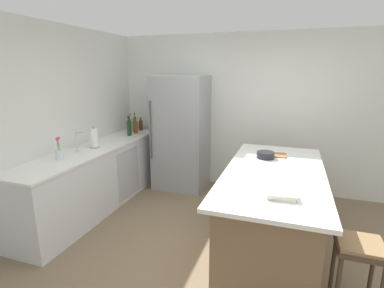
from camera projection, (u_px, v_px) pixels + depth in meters
name	position (u px, v px, depth m)	size (l,w,h in m)	color
ground_plane	(226.00, 262.00, 3.15)	(7.20, 7.20, 0.00)	#7A664C
wall_rear	(257.00, 113.00, 4.90)	(6.00, 0.10, 2.60)	silver
wall_left	(34.00, 129.00, 3.60)	(0.10, 6.00, 2.60)	silver
counter_run_left	(98.00, 177.00, 4.33)	(0.64, 2.85, 0.93)	silver
kitchen_island	(272.00, 209.00, 3.34)	(1.06, 2.28, 0.92)	#7A6047
refrigerator	(181.00, 133.00, 5.00)	(0.86, 0.73, 1.92)	#93969B
bar_stool	(359.00, 256.00, 2.35)	(0.36, 0.36, 0.68)	#473828
sink_faucet	(77.00, 141.00, 3.92)	(0.15, 0.05, 0.30)	silver
flower_vase	(59.00, 153.00, 3.61)	(0.09, 0.09, 0.29)	silver
paper_towel_roll	(94.00, 138.00, 4.16)	(0.14, 0.14, 0.31)	gray
syrup_bottle	(141.00, 125.00, 5.40)	(0.07, 0.07, 0.23)	#5B3319
olive_oil_bottle	(135.00, 124.00, 5.31)	(0.06, 0.06, 0.33)	olive
gin_bottle	(131.00, 125.00, 5.25)	(0.08, 0.08, 0.32)	#8CB79E
whiskey_bottle	(136.00, 127.00, 5.11)	(0.07, 0.07, 0.29)	brown
vinegar_bottle	(130.00, 127.00, 5.04)	(0.06, 0.06, 0.30)	#994C23
wine_bottle	(129.00, 127.00, 4.92)	(0.07, 0.07, 0.34)	#19381E
cookbook_stack	(282.00, 195.00, 2.54)	(0.27, 0.20, 0.05)	silver
mixing_bowl	(265.00, 155.00, 3.70)	(0.22, 0.22, 0.08)	black
cutting_board	(275.00, 155.00, 3.82)	(0.30, 0.23, 0.02)	#9E7042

